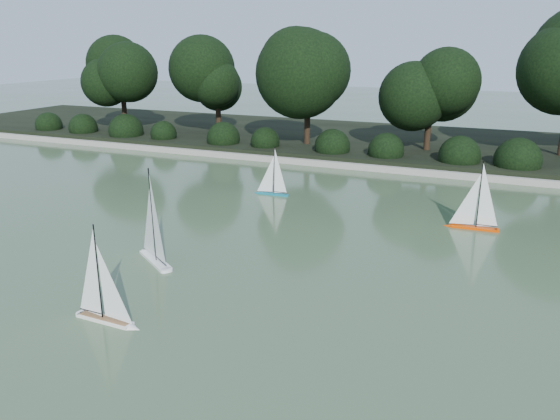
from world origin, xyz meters
name	(u,v)px	position (x,y,z in m)	size (l,w,h in m)	color
ground	(242,293)	(0.00, 0.00, 0.00)	(80.00, 80.00, 0.00)	#364C2D
pond_coping	(379,168)	(0.00, 9.00, 0.09)	(40.00, 0.35, 0.18)	gray
far_bank	(405,144)	(0.00, 13.00, 0.15)	(40.00, 8.00, 0.30)	black
tree_line	(440,77)	(1.23, 11.44, 2.64)	(26.31, 3.93, 4.39)	black
shrub_hedge	(386,151)	(0.00, 9.90, 0.45)	(29.10, 1.10, 1.10)	black
sailboat_white_a	(152,245)	(-2.04, 0.57, 0.28)	(1.18, 0.88, 1.80)	white
sailboat_white_b	(108,307)	(-1.25, -1.54, 0.23)	(1.09, 0.21, 1.49)	white
sailboat_orange	(470,217)	(2.95, 4.56, 0.24)	(1.12, 0.23, 1.53)	#EB3F00
sailboat_teal	(270,187)	(-1.92, 5.33, 0.20)	(0.95, 0.19, 1.29)	#106F82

